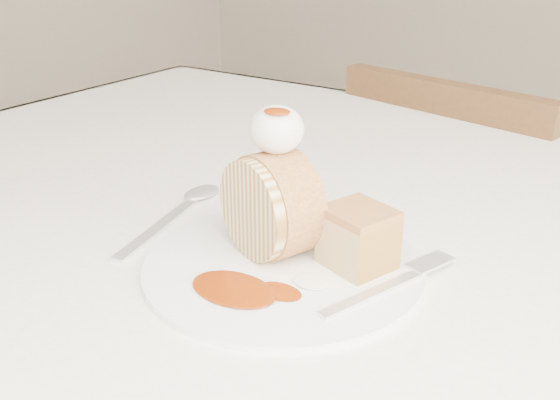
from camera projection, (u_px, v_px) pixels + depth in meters
The scene contains 10 objects.
table at pixel (386, 287), 0.68m from camera, with size 1.40×0.90×0.75m.
chair_far at pixel (454, 254), 1.18m from camera, with size 0.45×0.45×0.80m.
plate at pixel (283, 265), 0.54m from camera, with size 0.24×0.24×0.01m, color white.
roulade_slice at pixel (271, 205), 0.54m from camera, with size 0.09×0.09×0.05m, color beige.
cake_chunk at pixel (358, 241), 0.53m from camera, with size 0.05×0.05×0.04m, color #C27C49.
whipped_cream at pixel (277, 129), 0.52m from camera, with size 0.05×0.05×0.04m, color white.
caramel_drizzle at pixel (277, 105), 0.50m from camera, with size 0.02×0.02×0.01m, color #7E2805.
caramel_pool at pixel (234, 289), 0.49m from camera, with size 0.08×0.05×0.00m, color #7E2805, non-canonical shape.
fork at pixel (372, 294), 0.49m from camera, with size 0.02×0.14×0.00m, color silver.
spoon at pixel (158, 228), 0.61m from camera, with size 0.03×0.17×0.00m, color silver.
Camera 1 is at (0.23, -0.35, 1.02)m, focal length 40.00 mm.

